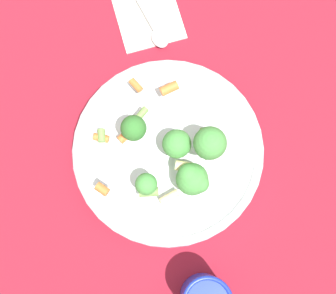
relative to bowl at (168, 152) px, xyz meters
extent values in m
plane|color=maroon|center=(0.00, 0.00, -0.03)|extent=(3.00, 3.00, 0.00)
cylinder|color=silver|center=(0.00, 0.00, -0.01)|extent=(0.29, 0.29, 0.04)
torus|color=silver|center=(0.00, 0.00, 0.02)|extent=(0.29, 0.29, 0.01)
cylinder|color=#8CB766|center=(-0.06, 0.02, 0.03)|extent=(0.02, 0.02, 0.01)
sphere|color=#479342|center=(-0.06, 0.02, 0.06)|extent=(0.05, 0.05, 0.05)
cylinder|color=#8CB766|center=(-0.05, -0.02, 0.06)|extent=(0.02, 0.02, 0.02)
sphere|color=#479342|center=(-0.05, -0.02, 0.09)|extent=(0.05, 0.05, 0.05)
cylinder|color=#8CB766|center=(-0.07, 0.02, 0.04)|extent=(0.01, 0.01, 0.01)
sphere|color=#479342|center=(-0.07, 0.02, 0.06)|extent=(0.03, 0.03, 0.03)
cylinder|color=#8CB766|center=(-0.01, 0.07, 0.04)|extent=(0.01, 0.01, 0.02)
sphere|color=#479342|center=(-0.01, 0.07, 0.07)|extent=(0.03, 0.03, 0.03)
cylinder|color=#8CB766|center=(0.05, 0.01, 0.05)|extent=(0.01, 0.01, 0.02)
sphere|color=#33722D|center=(0.05, 0.01, 0.08)|extent=(0.04, 0.04, 0.04)
cylinder|color=#8CB766|center=(-0.01, -0.01, 0.03)|extent=(0.01, 0.01, 0.02)
sphere|color=#479342|center=(-0.01, -0.01, 0.06)|extent=(0.04, 0.04, 0.04)
cylinder|color=#8CB766|center=(-0.05, 0.02, 0.04)|extent=(0.01, 0.01, 0.02)
sphere|color=#479342|center=(-0.05, 0.02, 0.06)|extent=(0.03, 0.03, 0.03)
cylinder|color=#729E4C|center=(-0.01, 0.07, 0.04)|extent=(0.03, 0.03, 0.01)
cylinder|color=#729E4C|center=(-0.03, -0.04, 0.04)|extent=(0.02, 0.03, 0.01)
cylinder|color=#729E4C|center=(-0.05, 0.02, 0.05)|extent=(0.02, 0.02, 0.01)
cylinder|color=#729E4C|center=(0.06, -0.02, 0.05)|extent=(0.01, 0.02, 0.01)
cylinder|color=orange|center=(0.06, 0.02, 0.04)|extent=(0.02, 0.02, 0.01)
cylinder|color=orange|center=(0.04, 0.10, 0.05)|extent=(0.02, 0.01, 0.01)
cylinder|color=orange|center=(-0.04, -0.05, 0.05)|extent=(0.02, 0.02, 0.01)
cylinder|color=orange|center=(0.09, 0.04, 0.03)|extent=(0.02, 0.02, 0.01)
cylinder|color=orange|center=(0.09, -0.05, 0.04)|extent=(0.02, 0.02, 0.01)
cylinder|color=orange|center=(0.04, -0.07, 0.05)|extent=(0.03, 0.03, 0.01)
cylinder|color=#729E4C|center=(-0.05, -0.03, 0.04)|extent=(0.02, 0.03, 0.01)
cylinder|color=beige|center=(-0.04, 0.01, 0.05)|extent=(0.03, 0.02, 0.01)
cylinder|color=#729E4C|center=(0.09, 0.04, 0.03)|extent=(0.02, 0.02, 0.01)
cylinder|color=beige|center=(-0.04, 0.06, 0.03)|extent=(0.02, 0.03, 0.01)
cube|color=white|center=(0.18, -0.20, -0.02)|extent=(0.19, 0.19, 0.01)
ellipsoid|color=silver|center=(0.12, -0.16, -0.02)|extent=(0.04, 0.04, 0.01)
camera|label=1|loc=(-0.08, 0.13, 0.70)|focal=50.00mm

